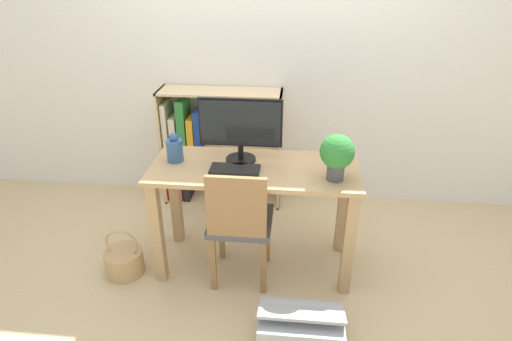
# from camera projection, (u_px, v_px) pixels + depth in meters

# --- Properties ---
(ground_plane) EXTENTS (10.00, 10.00, 0.00)m
(ground_plane) POSITION_uv_depth(u_px,v_px,m) (255.00, 262.00, 3.06)
(ground_plane) COLOR #CCB284
(wall_back) EXTENTS (8.00, 0.05, 2.60)m
(wall_back) POSITION_uv_depth(u_px,v_px,m) (268.00, 49.00, 3.38)
(wall_back) COLOR silver
(wall_back) RESTS_ON ground_plane
(desk) EXTENTS (1.33, 0.56, 0.77)m
(desk) POSITION_uv_depth(u_px,v_px,m) (254.00, 190.00, 2.79)
(desk) COLOR tan
(desk) RESTS_ON ground_plane
(monitor) EXTENTS (0.53, 0.19, 0.42)m
(monitor) POSITION_uv_depth(u_px,v_px,m) (240.00, 126.00, 2.69)
(monitor) COLOR black
(monitor) RESTS_ON desk
(keyboard) EXTENTS (0.31, 0.14, 0.02)m
(keyboard) POSITION_uv_depth(u_px,v_px,m) (235.00, 169.00, 2.67)
(keyboard) COLOR black
(keyboard) RESTS_ON desk
(vase) EXTENTS (0.11, 0.11, 0.20)m
(vase) POSITION_uv_depth(u_px,v_px,m) (175.00, 149.00, 2.76)
(vase) COLOR #33598C
(vase) RESTS_ON desk
(potted_plant) EXTENTS (0.21, 0.21, 0.29)m
(potted_plant) POSITION_uv_depth(u_px,v_px,m) (337.00, 154.00, 2.49)
(potted_plant) COLOR #4C4C51
(potted_plant) RESTS_ON desk
(chair) EXTENTS (0.40, 0.40, 0.85)m
(chair) POSITION_uv_depth(u_px,v_px,m) (240.00, 222.00, 2.69)
(chair) COLOR #4C4C51
(chair) RESTS_ON ground_plane
(bookshelf) EXTENTS (1.00, 0.28, 1.00)m
(bookshelf) POSITION_uv_depth(u_px,v_px,m) (199.00, 148.00, 3.64)
(bookshelf) COLOR #D8BC8C
(bookshelf) RESTS_ON ground_plane
(basket) EXTENTS (0.26, 0.26, 0.35)m
(basket) POSITION_uv_depth(u_px,v_px,m) (124.00, 261.00, 2.93)
(basket) COLOR tan
(basket) RESTS_ON ground_plane
(storage_box) EXTENTS (0.48, 0.31, 0.26)m
(storage_box) POSITION_uv_depth(u_px,v_px,m) (300.00, 330.00, 2.38)
(storage_box) COLOR #999EA3
(storage_box) RESTS_ON ground_plane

